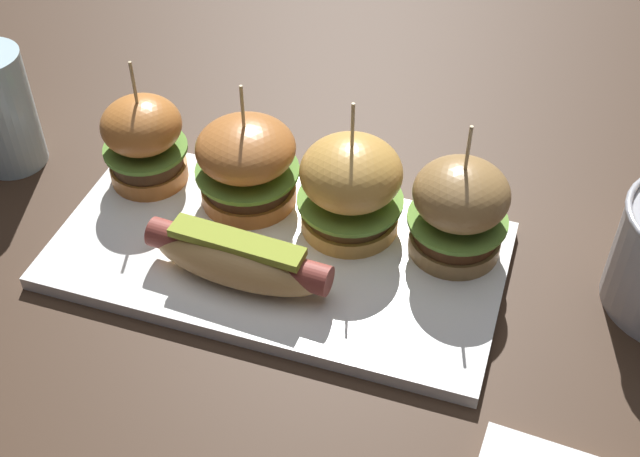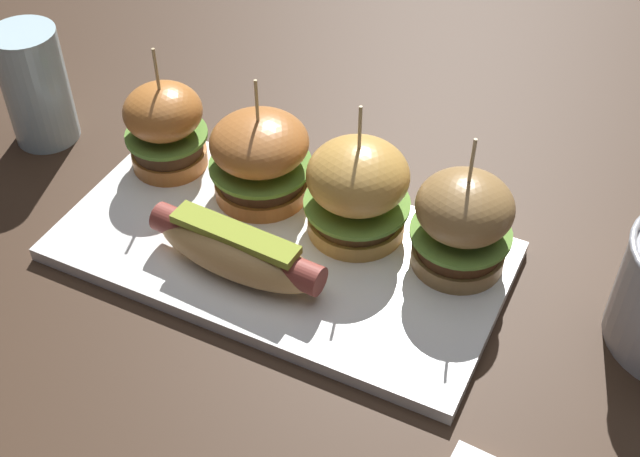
# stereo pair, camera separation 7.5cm
# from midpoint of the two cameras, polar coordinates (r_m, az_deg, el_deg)

# --- Properties ---
(ground_plane) EXTENTS (3.00, 3.00, 0.00)m
(ground_plane) POSITION_cam_midpoint_polar(r_m,az_deg,el_deg) (0.80, -0.02, -2.03)
(ground_plane) COLOR #382619
(platter_main) EXTENTS (0.42, 0.22, 0.01)m
(platter_main) POSITION_cam_midpoint_polar(r_m,az_deg,el_deg) (0.80, -0.02, -1.68)
(platter_main) COLOR white
(platter_main) RESTS_ON ground
(hot_dog) EXTENTS (0.17, 0.06, 0.05)m
(hot_dog) POSITION_cam_midpoint_polar(r_m,az_deg,el_deg) (0.75, -2.87, -1.61)
(hot_dog) COLOR tan
(hot_dog) RESTS_ON platter_main
(slider_far_left) EXTENTS (0.08, 0.08, 0.14)m
(slider_far_left) POSITION_cam_midpoint_polar(r_m,az_deg,el_deg) (0.86, -8.02, 6.75)
(slider_far_left) COLOR #BB6E31
(slider_far_left) RESTS_ON platter_main
(slider_center_left) EXTENTS (0.10, 0.10, 0.13)m
(slider_center_left) POSITION_cam_midpoint_polar(r_m,az_deg,el_deg) (0.82, -1.47, 4.75)
(slider_center_left) COLOR #B36A32
(slider_center_left) RESTS_ON platter_main
(slider_center_right) EXTENTS (0.10, 0.10, 0.14)m
(slider_center_right) POSITION_cam_midpoint_polar(r_m,az_deg,el_deg) (0.78, 5.32, 2.54)
(slider_center_right) COLOR gold
(slider_center_right) RESTS_ON platter_main
(slider_far_right) EXTENTS (0.09, 0.09, 0.14)m
(slider_far_right) POSITION_cam_midpoint_polar(r_m,az_deg,el_deg) (0.76, 12.45, 0.28)
(slider_far_right) COLOR olive
(slider_far_right) RESTS_ON platter_main
(water_glass) EXTENTS (0.07, 0.07, 0.13)m
(water_glass) POSITION_cam_midpoint_polar(r_m,az_deg,el_deg) (0.94, -16.59, 9.14)
(water_glass) COLOR silver
(water_glass) RESTS_ON ground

